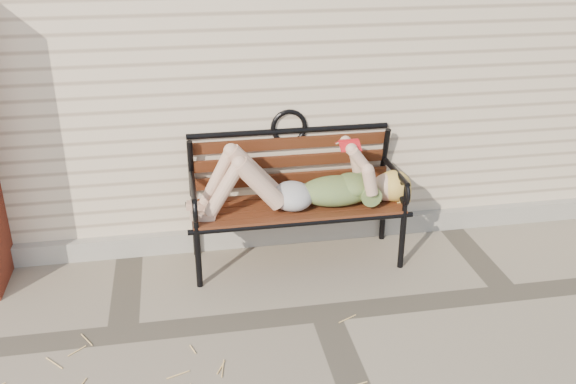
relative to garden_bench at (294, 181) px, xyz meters
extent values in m
plane|color=gray|center=(0.05, -0.77, -0.58)|extent=(80.00, 80.00, 0.00)
cube|color=beige|center=(0.05, 2.23, 0.92)|extent=(8.00, 4.00, 3.00)
cube|color=#A29D92|center=(0.05, 0.20, -0.51)|extent=(8.00, 0.10, 0.15)
cylinder|color=black|center=(-0.71, -0.32, -0.37)|extent=(0.04, 0.04, 0.43)
cylinder|color=black|center=(-0.71, 0.12, -0.37)|extent=(0.04, 0.04, 0.43)
cylinder|color=black|center=(0.71, -0.32, -0.37)|extent=(0.04, 0.04, 0.43)
cylinder|color=black|center=(0.71, 0.12, -0.37)|extent=(0.04, 0.04, 0.43)
cube|color=#5E2818|center=(0.00, -0.10, -0.15)|extent=(1.46, 0.47, 0.03)
cylinder|color=black|center=(0.00, -0.32, -0.17)|extent=(1.53, 0.04, 0.04)
cylinder|color=black|center=(0.00, 0.12, -0.17)|extent=(1.53, 0.04, 0.04)
torus|color=black|center=(0.00, 0.22, 0.33)|extent=(0.26, 0.03, 0.26)
ellipsoid|color=#0A374A|center=(0.27, -0.13, -0.04)|extent=(0.52, 0.30, 0.20)
ellipsoid|color=#0A374A|center=(0.38, -0.13, 0.00)|extent=(0.25, 0.29, 0.15)
ellipsoid|color=#9F9FA4|center=(-0.04, -0.13, -0.05)|extent=(0.29, 0.33, 0.18)
sphere|color=#D2A68D|center=(0.64, -0.13, -0.04)|extent=(0.21, 0.21, 0.21)
ellipsoid|color=#E3B955|center=(0.69, -0.13, -0.03)|extent=(0.24, 0.24, 0.22)
cube|color=red|center=(0.34, -0.13, 0.33)|extent=(0.13, 0.02, 0.02)
cube|color=white|center=(0.34, -0.17, 0.30)|extent=(0.13, 0.08, 0.05)
cube|color=white|center=(0.34, -0.09, 0.30)|extent=(0.13, 0.08, 0.05)
cube|color=red|center=(0.34, -0.17, 0.30)|extent=(0.14, 0.09, 0.05)
cube|color=red|center=(0.34, -0.09, 0.30)|extent=(0.14, 0.09, 0.05)
cylinder|color=#E3B96E|center=(0.15, -0.75, -0.58)|extent=(0.04, 0.09, 0.01)
cylinder|color=#E3B96E|center=(-1.38, -1.06, -0.58)|extent=(0.07, 0.07, 0.01)
cylinder|color=#E3B96E|center=(-0.62, -0.81, -0.58)|extent=(0.01, 0.15, 0.01)
cylinder|color=#E3B96E|center=(-0.27, -0.90, -0.58)|extent=(0.10, 0.05, 0.01)
cylinder|color=#E3B96E|center=(-0.82, -0.70, -0.58)|extent=(0.09, 0.06, 0.01)
cylinder|color=#E3B96E|center=(-1.13, -1.04, -0.58)|extent=(0.11, 0.03, 0.01)
cylinder|color=#E3B96E|center=(-0.11, -0.83, -0.58)|extent=(0.11, 0.06, 0.01)
camera|label=1|loc=(-0.77, -4.05, 1.79)|focal=40.00mm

